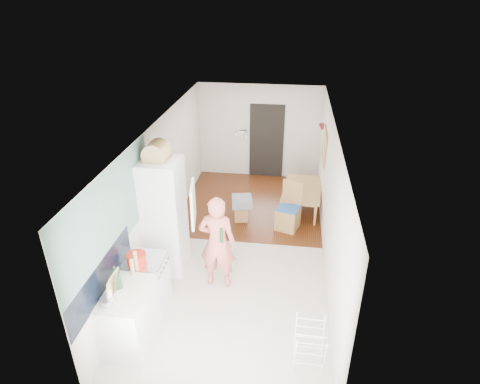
% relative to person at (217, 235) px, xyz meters
% --- Properties ---
extents(room_shell, '(3.20, 7.00, 2.50)m').
position_rel_person_xyz_m(room_shell, '(0.28, 1.11, 0.24)').
color(room_shell, beige).
rests_on(room_shell, ground).
extents(floor, '(3.20, 7.00, 0.01)m').
position_rel_person_xyz_m(floor, '(0.28, 1.11, -1.01)').
color(floor, beige).
rests_on(floor, ground).
extents(wood_floor_overlay, '(3.20, 3.30, 0.01)m').
position_rel_person_xyz_m(wood_floor_overlay, '(0.28, 2.96, -1.01)').
color(wood_floor_overlay, '#4F290E').
rests_on(wood_floor_overlay, room_shell).
extents(sage_wall_panel, '(0.02, 3.00, 1.30)m').
position_rel_person_xyz_m(sage_wall_panel, '(-1.31, -0.89, 0.84)').
color(sage_wall_panel, slate).
rests_on(sage_wall_panel, room_shell).
extents(tile_splashback, '(0.02, 1.90, 0.50)m').
position_rel_person_xyz_m(tile_splashback, '(-1.31, -1.44, 0.14)').
color(tile_splashback, black).
rests_on(tile_splashback, room_shell).
extents(doorway_recess, '(0.90, 0.04, 2.00)m').
position_rel_person_xyz_m(doorway_recess, '(0.48, 4.59, -0.01)').
color(doorway_recess, black).
rests_on(doorway_recess, room_shell).
extents(base_cabinet, '(0.60, 0.90, 0.86)m').
position_rel_person_xyz_m(base_cabinet, '(-1.02, -1.44, -0.58)').
color(base_cabinet, silver).
rests_on(base_cabinet, room_shell).
extents(worktop, '(0.62, 0.92, 0.06)m').
position_rel_person_xyz_m(worktop, '(-1.02, -1.44, -0.12)').
color(worktop, beige).
rests_on(worktop, room_shell).
extents(range_cooker, '(0.60, 0.60, 0.88)m').
position_rel_person_xyz_m(range_cooker, '(-1.02, -0.69, -0.57)').
color(range_cooker, silver).
rests_on(range_cooker, room_shell).
extents(cooker_top, '(0.60, 0.60, 0.04)m').
position_rel_person_xyz_m(cooker_top, '(-1.02, -0.69, -0.11)').
color(cooker_top, silver).
rests_on(cooker_top, room_shell).
extents(fridge_housing, '(0.66, 0.66, 2.15)m').
position_rel_person_xyz_m(fridge_housing, '(-0.99, 0.33, 0.06)').
color(fridge_housing, silver).
rests_on(fridge_housing, room_shell).
extents(fridge_door, '(0.14, 0.56, 0.70)m').
position_rel_person_xyz_m(fridge_door, '(-0.38, 0.03, 0.54)').
color(fridge_door, silver).
rests_on(fridge_door, room_shell).
extents(fridge_interior, '(0.02, 0.52, 0.66)m').
position_rel_person_xyz_m(fridge_interior, '(-0.68, 0.33, 0.54)').
color(fridge_interior, white).
rests_on(fridge_interior, room_shell).
extents(pinboard, '(0.03, 0.90, 0.70)m').
position_rel_person_xyz_m(pinboard, '(1.86, 3.01, 0.54)').
color(pinboard, tan).
rests_on(pinboard, room_shell).
extents(pinboard_frame, '(0.00, 0.94, 0.74)m').
position_rel_person_xyz_m(pinboard_frame, '(1.84, 3.01, 0.54)').
color(pinboard_frame, '#9F723D').
rests_on(pinboard_frame, room_shell).
extents(wall_sconce, '(0.18, 0.18, 0.16)m').
position_rel_person_xyz_m(wall_sconce, '(1.82, 3.66, 0.74)').
color(wall_sconce, maroon).
rests_on(wall_sconce, room_shell).
extents(person, '(0.75, 0.51, 2.02)m').
position_rel_person_xyz_m(person, '(0.00, 0.00, 0.00)').
color(person, '#D96660').
rests_on(person, floor).
extents(dining_table, '(0.83, 1.35, 0.46)m').
position_rel_person_xyz_m(dining_table, '(1.48, 2.87, -0.78)').
color(dining_table, '#9F723D').
rests_on(dining_table, floor).
extents(dining_chair, '(0.56, 0.56, 1.05)m').
position_rel_person_xyz_m(dining_chair, '(1.15, 1.96, -0.49)').
color(dining_chair, '#9F723D').
rests_on(dining_chair, floor).
extents(stool, '(0.34, 0.34, 0.38)m').
position_rel_person_xyz_m(stool, '(0.11, 2.18, -0.82)').
color(stool, '#9F723D').
rests_on(stool, floor).
extents(grey_drape, '(0.50, 0.50, 0.19)m').
position_rel_person_xyz_m(grey_drape, '(0.13, 2.18, -0.54)').
color(grey_drape, gray).
rests_on(grey_drape, stool).
extents(drying_rack, '(0.40, 0.36, 0.77)m').
position_rel_person_xyz_m(drying_rack, '(1.53, -1.57, -0.63)').
color(drying_rack, silver).
rests_on(drying_rack, floor).
extents(bread_bin, '(0.46, 0.44, 0.22)m').
position_rel_person_xyz_m(bread_bin, '(-1.04, 0.38, 1.25)').
color(bread_bin, tan).
rests_on(bread_bin, fridge_housing).
extents(red_casserole, '(0.30, 0.30, 0.17)m').
position_rel_person_xyz_m(red_casserole, '(-1.09, -0.79, -0.01)').
color(red_casserole, red).
rests_on(red_casserole, cooker_top).
extents(steel_pan, '(0.23, 0.23, 0.10)m').
position_rel_person_xyz_m(steel_pan, '(-1.16, -1.68, -0.04)').
color(steel_pan, silver).
rests_on(steel_pan, worktop).
extents(held_bottle, '(0.06, 0.06, 0.27)m').
position_rel_person_xyz_m(held_bottle, '(0.09, -0.11, 0.08)').
color(held_bottle, '#1A4021').
rests_on(held_bottle, person).
extents(bottle_a, '(0.08, 0.08, 0.28)m').
position_rel_person_xyz_m(bottle_a, '(-1.12, -1.36, 0.05)').
color(bottle_a, '#1A4021').
rests_on(bottle_a, worktop).
extents(bottle_b, '(0.08, 0.08, 0.31)m').
position_rel_person_xyz_m(bottle_b, '(-1.15, -1.38, 0.06)').
color(bottle_b, '#1A4021').
rests_on(bottle_b, worktop).
extents(bottle_c, '(0.10, 0.10, 0.20)m').
position_rel_person_xyz_m(bottle_c, '(-1.15, -1.63, 0.01)').
color(bottle_c, silver).
rests_on(bottle_c, worktop).
extents(pepper_mill_front, '(0.07, 0.07, 0.22)m').
position_rel_person_xyz_m(pepper_mill_front, '(-1.05, -1.06, 0.02)').
color(pepper_mill_front, tan).
rests_on(pepper_mill_front, worktop).
extents(pepper_mill_back, '(0.08, 0.08, 0.25)m').
position_rel_person_xyz_m(pepper_mill_back, '(-1.05, -0.91, 0.03)').
color(pepper_mill_back, tan).
rests_on(pepper_mill_back, worktop).
extents(chopping_boards, '(0.11, 0.26, 0.36)m').
position_rel_person_xyz_m(chopping_boards, '(-1.14, -1.51, 0.09)').
color(chopping_boards, tan).
rests_on(chopping_boards, worktop).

